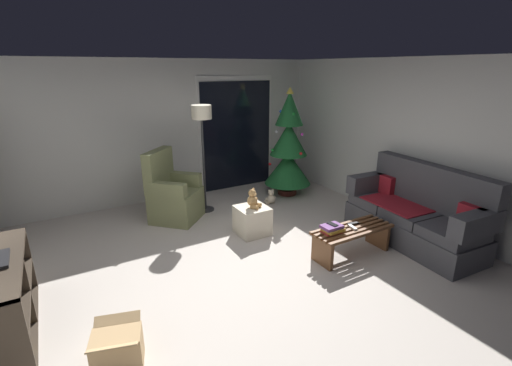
# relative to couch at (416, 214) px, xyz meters

# --- Properties ---
(ground_plane) EXTENTS (7.00, 7.00, 0.00)m
(ground_plane) POSITION_rel_couch_xyz_m (-2.32, 0.45, -0.40)
(ground_plane) COLOR #BCB2A8
(wall_back) EXTENTS (5.72, 0.12, 2.50)m
(wall_back) POSITION_rel_couch_xyz_m (-2.32, 3.51, 0.85)
(wall_back) COLOR beige
(wall_back) RESTS_ON ground
(wall_right) EXTENTS (0.12, 6.00, 2.50)m
(wall_right) POSITION_rel_couch_xyz_m (0.54, 0.45, 0.85)
(wall_right) COLOR beige
(wall_right) RESTS_ON ground
(patio_door_frame) EXTENTS (1.60, 0.02, 2.20)m
(patio_door_frame) POSITION_rel_couch_xyz_m (-1.03, 3.43, 0.70)
(patio_door_frame) COLOR silver
(patio_door_frame) RESTS_ON ground
(patio_door_glass) EXTENTS (1.50, 0.02, 2.10)m
(patio_door_glass) POSITION_rel_couch_xyz_m (-1.03, 3.42, 0.65)
(patio_door_glass) COLOR black
(patio_door_glass) RESTS_ON ground
(couch) EXTENTS (0.91, 1.99, 1.08)m
(couch) POSITION_rel_couch_xyz_m (0.00, 0.00, 0.00)
(couch) COLOR #3D3D42
(couch) RESTS_ON ground
(coffee_table) EXTENTS (1.10, 0.40, 0.38)m
(coffee_table) POSITION_rel_couch_xyz_m (-1.06, 0.14, -0.14)
(coffee_table) COLOR brown
(coffee_table) RESTS_ON ground
(remote_white) EXTENTS (0.07, 0.16, 0.02)m
(remote_white) POSITION_rel_couch_xyz_m (-1.07, 0.14, -0.00)
(remote_white) COLOR silver
(remote_white) RESTS_ON coffee_table
(remote_black) EXTENTS (0.16, 0.07, 0.02)m
(remote_black) POSITION_rel_couch_xyz_m (-0.98, 0.22, -0.00)
(remote_black) COLOR black
(remote_black) RESTS_ON coffee_table
(book_stack) EXTENTS (0.27, 0.20, 0.10)m
(book_stack) POSITION_rel_couch_xyz_m (-1.39, 0.18, 0.04)
(book_stack) COLOR #A32D28
(book_stack) RESTS_ON coffee_table
(cell_phone) EXTENTS (0.08, 0.15, 0.01)m
(cell_phone) POSITION_rel_couch_xyz_m (-1.37, 0.19, 0.09)
(cell_phone) COLOR black
(cell_phone) RESTS_ON book_stack
(christmas_tree) EXTENTS (0.88, 0.88, 2.02)m
(christmas_tree) POSITION_rel_couch_xyz_m (-0.42, 2.50, 0.49)
(christmas_tree) COLOR #4C1E19
(christmas_tree) RESTS_ON ground
(armchair) EXTENTS (0.97, 0.97, 1.13)m
(armchair) POSITION_rel_couch_xyz_m (-2.70, 2.44, 0.00)
(armchair) COLOR olive
(armchair) RESTS_ON ground
(floor_lamp) EXTENTS (0.32, 0.32, 1.78)m
(floor_lamp) POSITION_rel_couch_xyz_m (-2.11, 2.53, 1.11)
(floor_lamp) COLOR #2D2D30
(floor_lamp) RESTS_ON ground
(media_shelf) EXTENTS (0.40, 1.40, 0.73)m
(media_shelf) POSITION_rel_couch_xyz_m (-4.85, 0.63, -0.05)
(media_shelf) COLOR #382D23
(media_shelf) RESTS_ON ground
(ottoman) EXTENTS (0.44, 0.44, 0.41)m
(ottoman) POSITION_rel_couch_xyz_m (-1.86, 1.34, -0.19)
(ottoman) COLOR beige
(ottoman) RESTS_ON ground
(teddy_bear_honey) EXTENTS (0.21, 0.22, 0.29)m
(teddy_bear_honey) POSITION_rel_couch_xyz_m (-1.86, 1.34, 0.14)
(teddy_bear_honey) COLOR tan
(teddy_bear_honey) RESTS_ON ottoman
(teddy_bear_cream_by_tree) EXTENTS (0.20, 0.20, 0.29)m
(teddy_bear_cream_by_tree) POSITION_rel_couch_xyz_m (-0.99, 2.20, -0.28)
(teddy_bear_cream_by_tree) COLOR beige
(teddy_bear_cream_by_tree) RESTS_ON ground
(cardboard_box_open_near_shelf) EXTENTS (0.48, 0.51, 0.35)m
(cardboard_box_open_near_shelf) POSITION_rel_couch_xyz_m (-4.03, -0.23, -0.24)
(cardboard_box_open_near_shelf) COLOR tan
(cardboard_box_open_near_shelf) RESTS_ON ground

